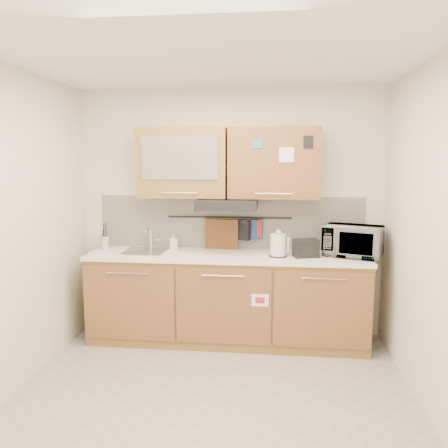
# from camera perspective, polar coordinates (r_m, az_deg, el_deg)

# --- Properties ---
(floor) EXTENTS (3.20, 3.20, 0.00)m
(floor) POSITION_cam_1_polar(r_m,az_deg,el_deg) (3.65, -1.74, -22.34)
(floor) COLOR #9E9993
(floor) RESTS_ON ground
(ceiling) EXTENTS (3.20, 3.20, 0.00)m
(ceiling) POSITION_cam_1_polar(r_m,az_deg,el_deg) (3.22, -1.96, 21.59)
(ceiling) COLOR white
(ceiling) RESTS_ON wall_back
(wall_back) EXTENTS (3.20, 0.00, 3.20)m
(wall_back) POSITION_cam_1_polar(r_m,az_deg,el_deg) (4.66, 0.73, 1.44)
(wall_back) COLOR silver
(wall_back) RESTS_ON ground
(wall_left) EXTENTS (0.00, 3.00, 3.00)m
(wall_left) POSITION_cam_1_polar(r_m,az_deg,el_deg) (3.76, -26.78, -1.16)
(wall_left) COLOR silver
(wall_left) RESTS_ON ground
(wall_right) EXTENTS (0.00, 3.00, 3.00)m
(wall_right) POSITION_cam_1_polar(r_m,az_deg,el_deg) (3.36, 26.29, -2.15)
(wall_right) COLOR silver
(wall_right) RESTS_ON ground
(base_cabinet) EXTENTS (2.80, 0.64, 0.88)m
(base_cabinet) POSITION_cam_1_polar(r_m,az_deg,el_deg) (4.56, 0.33, -10.26)
(base_cabinet) COLOR olive
(base_cabinet) RESTS_ON floor
(countertop) EXTENTS (2.82, 0.62, 0.04)m
(countertop) POSITION_cam_1_polar(r_m,az_deg,el_deg) (4.42, 0.34, -4.19)
(countertop) COLOR white
(countertop) RESTS_ON base_cabinet
(backsplash) EXTENTS (2.80, 0.02, 0.56)m
(backsplash) POSITION_cam_1_polar(r_m,az_deg,el_deg) (4.66, 0.71, 0.21)
(backsplash) COLOR silver
(backsplash) RESTS_ON countertop
(upper_cabinets) EXTENTS (1.82, 0.37, 0.70)m
(upper_cabinets) POSITION_cam_1_polar(r_m,az_deg,el_deg) (4.45, 0.46, 7.96)
(upper_cabinets) COLOR olive
(upper_cabinets) RESTS_ON wall_back
(range_hood) EXTENTS (0.60, 0.46, 0.10)m
(range_hood) POSITION_cam_1_polar(r_m,az_deg,el_deg) (4.40, 0.42, 2.60)
(range_hood) COLOR black
(range_hood) RESTS_ON upper_cabinets
(sink) EXTENTS (0.42, 0.40, 0.26)m
(sink) POSITION_cam_1_polar(r_m,az_deg,el_deg) (4.60, -10.24, -3.53)
(sink) COLOR silver
(sink) RESTS_ON countertop
(utensil_rail) EXTENTS (1.30, 0.02, 0.02)m
(utensil_rail) POSITION_cam_1_polar(r_m,az_deg,el_deg) (4.62, 0.67, 0.88)
(utensil_rail) COLOR black
(utensil_rail) RESTS_ON backsplash
(utensil_crock) EXTENTS (0.12, 0.12, 0.29)m
(utensil_crock) POSITION_cam_1_polar(r_m,az_deg,el_deg) (4.79, -15.22, -2.33)
(utensil_crock) COLOR silver
(utensil_crock) RESTS_ON countertop
(kettle) EXTENTS (0.19, 0.17, 0.27)m
(kettle) POSITION_cam_1_polar(r_m,az_deg,el_deg) (4.32, 7.09, -2.84)
(kettle) COLOR silver
(kettle) RESTS_ON countertop
(toaster) EXTENTS (0.26, 0.20, 0.18)m
(toaster) POSITION_cam_1_polar(r_m,az_deg,el_deg) (4.34, 10.65, -3.09)
(toaster) COLOR black
(toaster) RESTS_ON countertop
(microwave) EXTENTS (0.64, 0.53, 0.30)m
(microwave) POSITION_cam_1_polar(r_m,az_deg,el_deg) (4.49, 16.50, -2.14)
(microwave) COLOR #999999
(microwave) RESTS_ON countertop
(soap_bottle) EXTENTS (0.10, 0.10, 0.17)m
(soap_bottle) POSITION_cam_1_polar(r_m,az_deg,el_deg) (4.65, -6.64, -2.28)
(soap_bottle) COLOR #999999
(soap_bottle) RESTS_ON countertop
(cutting_board) EXTENTS (0.35, 0.04, 0.43)m
(cutting_board) POSITION_cam_1_polar(r_m,az_deg,el_deg) (4.65, -0.30, -2.02)
(cutting_board) COLOR brown
(cutting_board) RESTS_ON utensil_rail
(oven_mitt) EXTENTS (0.13, 0.08, 0.21)m
(oven_mitt) POSITION_cam_1_polar(r_m,az_deg,el_deg) (4.60, 4.27, -0.73)
(oven_mitt) COLOR navy
(oven_mitt) RESTS_ON utensil_rail
(dark_pouch) EXTENTS (0.14, 0.09, 0.22)m
(dark_pouch) POSITION_cam_1_polar(r_m,az_deg,el_deg) (4.61, 2.54, -0.78)
(dark_pouch) COLOR black
(dark_pouch) RESTS_ON utensil_rail
(pot_holder) EXTENTS (0.15, 0.03, 0.18)m
(pot_holder) POSITION_cam_1_polar(r_m,az_deg,el_deg) (4.60, 4.03, -0.57)
(pot_holder) COLOR red
(pot_holder) RESTS_ON utensil_rail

